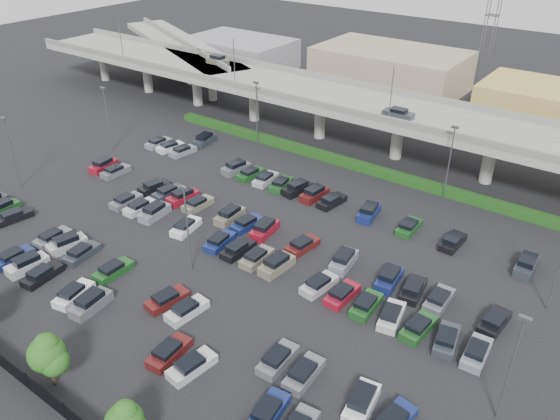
# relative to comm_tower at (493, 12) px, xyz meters

# --- Properties ---
(ground) EXTENTS (280.00, 280.00, 0.00)m
(ground) POSITION_rel_comm_tower_xyz_m (-4.00, -74.00, -15.61)
(ground) COLOR black
(overpass) EXTENTS (150.00, 13.00, 15.80)m
(overpass) POSITION_rel_comm_tower_xyz_m (-4.25, -42.01, -8.64)
(overpass) COLOR gray
(overpass) RESTS_ON ground
(on_ramp) EXTENTS (50.93, 30.13, 8.80)m
(on_ramp) POSITION_rel_comm_tower_xyz_m (-56.10, -30.95, -8.76)
(on_ramp) COLOR gray
(on_ramp) RESTS_ON ground
(hedge) EXTENTS (66.00, 1.60, 1.10)m
(hedge) POSITION_rel_comm_tower_xyz_m (-4.00, -49.00, -15.06)
(hedge) COLOR #163A11
(hedge) RESTS_ON ground
(fence) EXTENTS (70.00, 0.10, 2.00)m
(fence) POSITION_rel_comm_tower_xyz_m (-4.05, -102.00, -14.71)
(fence) COLOR black
(fence) RESTS_ON ground
(tree_row) EXTENTS (65.07, 3.66, 5.94)m
(tree_row) POSITION_rel_comm_tower_xyz_m (-3.30, -100.53, -12.09)
(tree_row) COLOR #332316
(tree_row) RESTS_ON ground
(parked_cars) EXTENTS (63.00, 41.65, 1.67)m
(parked_cars) POSITION_rel_comm_tower_xyz_m (-4.26, -76.90, -15.00)
(parked_cars) COLOR #B0B0B5
(parked_cars) RESTS_ON ground
(light_poles) EXTENTS (66.90, 48.38, 10.30)m
(light_poles) POSITION_rel_comm_tower_xyz_m (-8.12, -72.00, -9.37)
(light_poles) COLOR #505155
(light_poles) RESTS_ON ground
(distant_buildings) EXTENTS (138.00, 24.00, 9.00)m
(distant_buildings) POSITION_rel_comm_tower_xyz_m (8.38, -12.19, -11.87)
(distant_buildings) COLOR gray
(distant_buildings) RESTS_ON ground
(comm_tower) EXTENTS (2.40, 2.40, 30.00)m
(comm_tower) POSITION_rel_comm_tower_xyz_m (0.00, 0.00, 0.00)
(comm_tower) COLOR #505155
(comm_tower) RESTS_ON ground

